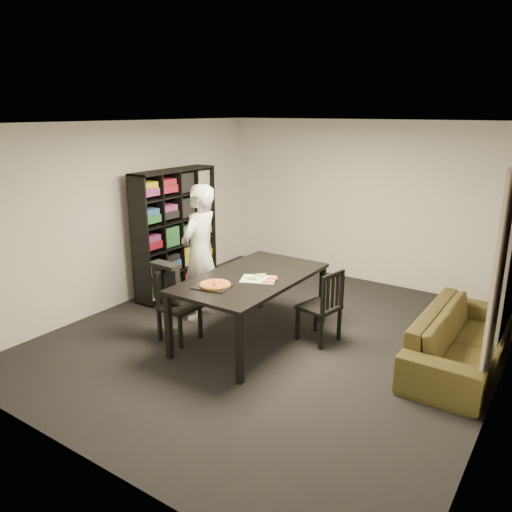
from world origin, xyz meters
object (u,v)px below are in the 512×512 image
Objects in this scene: bookshelf at (176,232)px; dining_table at (251,282)px; pepperoni_pizza at (215,285)px; sofa at (461,339)px; chair_right at (325,302)px; person at (200,253)px; chair_left at (174,300)px; baking_tray at (213,286)px.

dining_table is at bearing -21.67° from bookshelf.
pepperoni_pizza reaches higher than sofa.
chair_right is 1.56m from sofa.
person reaches higher than dining_table.
chair_left is at bearing -49.11° from chair_right.
person is (-0.96, 0.19, 0.16)m from dining_table.
person is at bearing 100.22° from sofa.
bookshelf is 2.07m from dining_table.
pepperoni_pizza is at bearing 43.73° from baking_tray.
chair_left is (1.10, -1.26, -0.45)m from bookshelf.
baking_tray is (0.67, -0.06, 0.33)m from chair_left.
chair_left is 1.84m from chair_right.
chair_left is at bearing -48.68° from bookshelf.
sofa is at bearing 0.11° from bookshelf.
sofa is (4.21, 0.01, -0.65)m from bookshelf.
chair_right is 2.29× the size of baking_tray.
chair_right is 0.50× the size of person.
chair_left is 0.77m from pepperoni_pizza.
person is at bearing 137.66° from baking_tray.
person is 5.22× the size of pepperoni_pizza.
chair_left is (-0.81, -0.49, -0.25)m from dining_table.
bookshelf is at bearing 158.33° from dining_table.
dining_table is 0.95× the size of sofa.
bookshelf reaches higher than sofa.
dining_table is 0.56m from pepperoni_pizza.
pepperoni_pizza is at bearing -32.45° from chair_right.
chair_left is 2.52× the size of pepperoni_pizza.
bookshelf reaches higher than pepperoni_pizza.
baking_tray is 0.03m from pepperoni_pizza.
sofa is at bearing 18.62° from dining_table.
dining_table is 2.16× the size of chair_right.
chair_right is at bearing -7.19° from bookshelf.
person is at bearing -31.02° from bookshelf.
person is (0.96, -0.58, -0.04)m from bookshelf.
dining_table is at bearing 108.62° from sofa.
baking_tray is (1.77, -1.32, -0.12)m from bookshelf.
chair_right reaches higher than pepperoni_pizza.
baking_tray reaches higher than dining_table.
pepperoni_pizza reaches higher than dining_table.
chair_left is at bearing 176.42° from pepperoni_pizza.
chair_left is at bearing 5.05° from person.
bookshelf is 4.26m from sofa.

